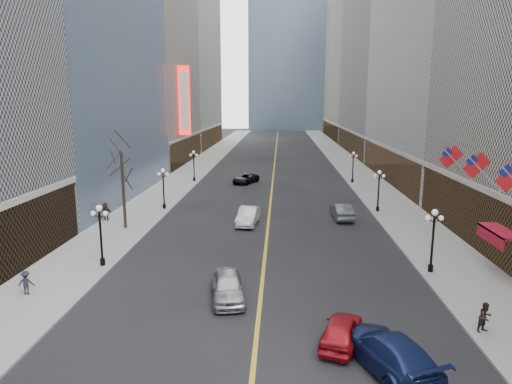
# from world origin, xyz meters

# --- Properties ---
(sidewalk_east) EXTENTS (6.00, 230.00, 0.15)m
(sidewalk_east) POSITION_xyz_m (14.00, 70.00, 0.07)
(sidewalk_east) COLOR gray
(sidewalk_east) RESTS_ON ground
(sidewalk_west) EXTENTS (6.00, 230.00, 0.15)m
(sidewalk_west) POSITION_xyz_m (-14.00, 70.00, 0.07)
(sidewalk_west) COLOR gray
(sidewalk_west) RESTS_ON ground
(lane_line) EXTENTS (0.25, 200.00, 0.02)m
(lane_line) POSITION_xyz_m (0.00, 80.00, 0.01)
(lane_line) COLOR gold
(lane_line) RESTS_ON ground
(bldg_east_c) EXTENTS (26.60, 40.60, 48.80)m
(bldg_east_c) POSITION_xyz_m (29.88, 106.00, 24.18)
(bldg_east_c) COLOR gray
(bldg_east_c) RESTS_ON ground
(bldg_east_d) EXTENTS (26.60, 46.60, 62.80)m
(bldg_east_d) POSITION_xyz_m (29.90, 149.00, 31.17)
(bldg_east_d) COLOR #B2A993
(bldg_east_d) RESTS_ON ground
(bldg_west_c) EXTENTS (26.60, 30.60, 50.80)m
(bldg_west_c) POSITION_xyz_m (-29.88, 87.00, 25.19)
(bldg_west_c) COLOR #B2A993
(bldg_west_c) RESTS_ON ground
(bldg_west_d) EXTENTS (26.60, 38.60, 72.80)m
(bldg_west_d) POSITION_xyz_m (-29.92, 121.00, 36.17)
(bldg_west_d) COLOR silver
(bldg_west_d) RESTS_ON ground
(streetlamp_east_1) EXTENTS (1.26, 0.44, 4.52)m
(streetlamp_east_1) POSITION_xyz_m (11.80, 30.00, 2.90)
(streetlamp_east_1) COLOR black
(streetlamp_east_1) RESTS_ON sidewalk_east
(streetlamp_east_2) EXTENTS (1.26, 0.44, 4.52)m
(streetlamp_east_2) POSITION_xyz_m (11.80, 48.00, 2.90)
(streetlamp_east_2) COLOR black
(streetlamp_east_2) RESTS_ON sidewalk_east
(streetlamp_east_3) EXTENTS (1.26, 0.44, 4.52)m
(streetlamp_east_3) POSITION_xyz_m (11.80, 66.00, 2.90)
(streetlamp_east_3) COLOR black
(streetlamp_east_3) RESTS_ON sidewalk_east
(streetlamp_west_1) EXTENTS (1.26, 0.44, 4.52)m
(streetlamp_west_1) POSITION_xyz_m (-11.80, 30.00, 2.90)
(streetlamp_west_1) COLOR black
(streetlamp_west_1) RESTS_ON sidewalk_west
(streetlamp_west_2) EXTENTS (1.26, 0.44, 4.52)m
(streetlamp_west_2) POSITION_xyz_m (-11.80, 48.00, 2.90)
(streetlamp_west_2) COLOR black
(streetlamp_west_2) RESTS_ON sidewalk_west
(streetlamp_west_3) EXTENTS (1.26, 0.44, 4.52)m
(streetlamp_west_3) POSITION_xyz_m (-11.80, 66.00, 2.90)
(streetlamp_west_3) COLOR black
(streetlamp_west_3) RESTS_ON sidewalk_west
(flag_4) EXTENTS (2.87, 0.12, 2.87)m
(flag_4) POSITION_xyz_m (15.31, 32.00, 7.29)
(flag_4) COLOR #B2B2B7
(flag_4) RESTS_ON ground
(flag_5) EXTENTS (2.87, 0.12, 2.87)m
(flag_5) POSITION_xyz_m (15.31, 37.00, 7.29)
(flag_5) COLOR #B2B2B7
(flag_5) RESTS_ON ground
(awning_c) EXTENTS (1.40, 4.00, 0.93)m
(awning_c) POSITION_xyz_m (16.11, 30.00, 3.08)
(awning_c) COLOR maroon
(awning_c) RESTS_ON ground
(theatre_marquee) EXTENTS (2.00, 0.55, 12.00)m
(theatre_marquee) POSITION_xyz_m (-15.88, 80.00, 12.00)
(theatre_marquee) COLOR red
(theatre_marquee) RESTS_ON ground
(tree_west_far) EXTENTS (3.60, 3.60, 7.92)m
(tree_west_far) POSITION_xyz_m (-13.50, 40.00, 6.24)
(tree_west_far) COLOR #2D231C
(tree_west_far) RESTS_ON sidewalk_west
(car_nb_near) EXTENTS (2.77, 5.14, 1.66)m
(car_nb_near) POSITION_xyz_m (-2.00, 25.02, 0.83)
(car_nb_near) COLOR #999CA0
(car_nb_near) RESTS_ON ground
(car_nb_mid) EXTENTS (2.19, 5.15, 1.65)m
(car_nb_mid) POSITION_xyz_m (-2.00, 42.39, 0.83)
(car_nb_mid) COLOR silver
(car_nb_mid) RESTS_ON ground
(car_nb_far) EXTENTS (4.25, 5.61, 1.42)m
(car_nb_far) POSITION_xyz_m (-3.96, 65.18, 0.71)
(car_nb_far) COLOR black
(car_nb_far) RESTS_ON ground
(car_sb_near) EXTENTS (4.43, 6.41, 1.72)m
(car_sb_near) POSITION_xyz_m (6.13, 17.97, 0.86)
(car_sb_near) COLOR navy
(car_sb_near) RESTS_ON ground
(car_sb_mid) EXTENTS (2.94, 4.57, 1.45)m
(car_sb_mid) POSITION_xyz_m (4.28, 20.09, 0.72)
(car_sb_mid) COLOR maroon
(car_sb_mid) RESTS_ON ground
(car_sb_far) EXTENTS (1.96, 4.97, 1.61)m
(car_sb_far) POSITION_xyz_m (7.52, 44.98, 0.81)
(car_sb_far) COLOR #565B5F
(car_sb_far) RESTS_ON ground
(ped_east_walk) EXTENTS (0.90, 0.73, 1.62)m
(ped_east_walk) POSITION_xyz_m (11.85, 21.45, 0.96)
(ped_east_walk) COLOR black
(ped_east_walk) RESTS_ON sidewalk_east
(ped_west_walk) EXTENTS (1.03, 0.53, 1.53)m
(ped_west_walk) POSITION_xyz_m (-14.54, 24.71, 0.91)
(ped_west_walk) COLOR black
(ped_west_walk) RESTS_ON sidewalk_west
(ped_west_far) EXTENTS (1.75, 1.07, 1.82)m
(ped_west_far) POSITION_xyz_m (-16.40, 42.61, 1.06)
(ped_west_far) COLOR #2F221A
(ped_west_far) RESTS_ON sidewalk_west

